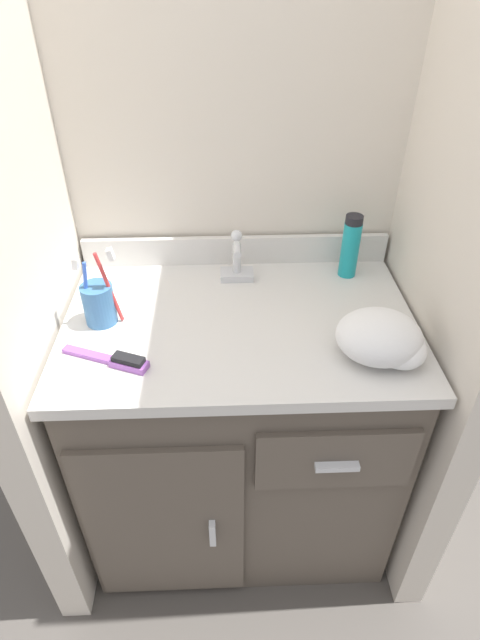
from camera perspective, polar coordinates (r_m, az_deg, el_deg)
The scene contains 11 objects.
ground_plane at distance 1.82m, azimuth -0.04°, elevation -20.66°, with size 6.00×6.00×0.00m, color #4C4742.
wall_back at distance 1.39m, azimuth -0.62°, elevation 18.40°, with size 1.04×0.08×2.20m, color beige.
wall_left at distance 1.16m, azimuth -25.02°, elevation 11.18°, with size 0.08×0.65×2.20m, color beige.
wall_right at distance 1.19m, azimuth 24.30°, elevation 11.99°, with size 0.08×0.65×2.20m, color beige.
vanity at distance 1.48m, azimuth -0.10°, elevation -11.98°, with size 0.86×0.59×0.81m.
backsplash at distance 1.43m, azimuth -0.48°, elevation 8.00°, with size 0.86×0.02×0.08m.
sink_faucet at distance 1.36m, azimuth -0.36°, elevation 6.57°, with size 0.09×0.09×0.14m.
toothbrush_cup at distance 1.23m, azimuth -15.82°, elevation 1.92°, with size 0.10×0.08×0.20m.
shaving_cream_can at distance 1.39m, azimuth 12.50°, elevation 8.21°, with size 0.05×0.05×0.18m.
hairbrush at distance 1.12m, azimuth -13.95°, elevation -4.46°, with size 0.20×0.10×0.03m.
hand_towel at distance 1.13m, azimuth 16.10°, elevation -2.11°, with size 0.19×0.18×0.10m.
Camera 1 is at (-0.04, -0.98, 1.54)m, focal length 28.00 mm.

